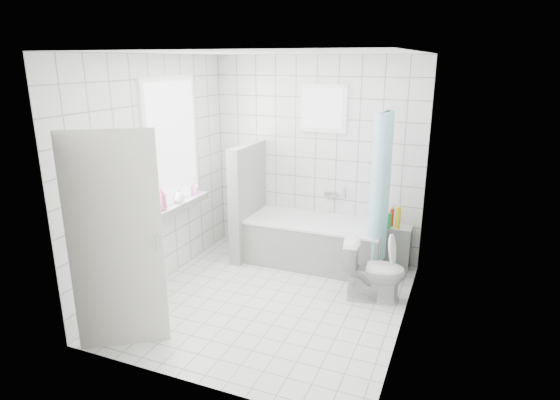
% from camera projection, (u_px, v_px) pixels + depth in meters
% --- Properties ---
extents(ground, '(3.00, 3.00, 0.00)m').
position_uv_depth(ground, '(271.00, 300.00, 5.14)').
color(ground, white).
rests_on(ground, ground).
extents(ceiling, '(3.00, 3.00, 0.00)m').
position_uv_depth(ceiling, '(269.00, 53.00, 4.39)').
color(ceiling, white).
rests_on(ceiling, ground).
extents(wall_back, '(2.80, 0.02, 2.60)m').
position_uv_depth(wall_back, '(315.00, 158.00, 6.10)').
color(wall_back, white).
rests_on(wall_back, ground).
extents(wall_front, '(2.80, 0.02, 2.60)m').
position_uv_depth(wall_front, '(189.00, 235.00, 3.44)').
color(wall_front, white).
rests_on(wall_front, ground).
extents(wall_left, '(0.02, 3.00, 2.60)m').
position_uv_depth(wall_left, '(156.00, 174.00, 5.27)').
color(wall_left, white).
rests_on(wall_left, ground).
extents(wall_right, '(0.02, 3.00, 2.60)m').
position_uv_depth(wall_right, '(411.00, 201.00, 4.26)').
color(wall_right, white).
rests_on(wall_right, ground).
extents(window_left, '(0.01, 0.90, 1.40)m').
position_uv_depth(window_left, '(173.00, 144.00, 5.43)').
color(window_left, white).
rests_on(window_left, wall_left).
extents(window_back, '(0.50, 0.01, 0.50)m').
position_uv_depth(window_back, '(323.00, 109.00, 5.83)').
color(window_back, white).
rests_on(window_back, wall_back).
extents(window_sill, '(0.18, 1.02, 0.08)m').
position_uv_depth(window_sill, '(180.00, 205.00, 5.63)').
color(window_sill, white).
rests_on(window_sill, wall_left).
extents(door, '(0.69, 0.48, 2.00)m').
position_uv_depth(door, '(116.00, 244.00, 4.07)').
color(door, silver).
rests_on(door, ground).
extents(bathtub, '(1.73, 0.77, 0.58)m').
position_uv_depth(bathtub, '(315.00, 242.00, 6.00)').
color(bathtub, white).
rests_on(bathtub, ground).
extents(partition_wall, '(0.15, 0.85, 1.50)m').
position_uv_depth(partition_wall, '(248.00, 201.00, 6.16)').
color(partition_wall, white).
rests_on(partition_wall, ground).
extents(tiled_ledge, '(0.40, 0.24, 0.55)m').
position_uv_depth(tiled_ledge, '(394.00, 247.00, 5.89)').
color(tiled_ledge, white).
rests_on(tiled_ledge, ground).
extents(toilet, '(0.73, 0.50, 0.68)m').
position_uv_depth(toilet, '(374.00, 271.00, 5.07)').
color(toilet, silver).
rests_on(toilet, ground).
extents(curtain_rod, '(0.02, 0.80, 0.02)m').
position_uv_depth(curtain_rod, '(387.00, 110.00, 5.20)').
color(curtain_rod, silver).
rests_on(curtain_rod, wall_back).
extents(shower_curtain, '(0.14, 0.48, 1.78)m').
position_uv_depth(shower_curtain, '(380.00, 191.00, 5.34)').
color(shower_curtain, '#49C1D8').
rests_on(shower_curtain, curtain_rod).
extents(tub_faucet, '(0.18, 0.06, 0.06)m').
position_uv_depth(tub_faucet, '(332.00, 194.00, 6.10)').
color(tub_faucet, silver).
rests_on(tub_faucet, wall_back).
extents(sill_bottles, '(0.18, 0.79, 0.27)m').
position_uv_depth(sill_bottles, '(175.00, 195.00, 5.49)').
color(sill_bottles, '#EA5B9D').
rests_on(sill_bottles, window_sill).
extents(ledge_bottles, '(0.17, 0.16, 0.28)m').
position_uv_depth(ledge_bottles, '(393.00, 218.00, 5.74)').
color(ledge_bottles, red).
rests_on(ledge_bottles, tiled_ledge).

